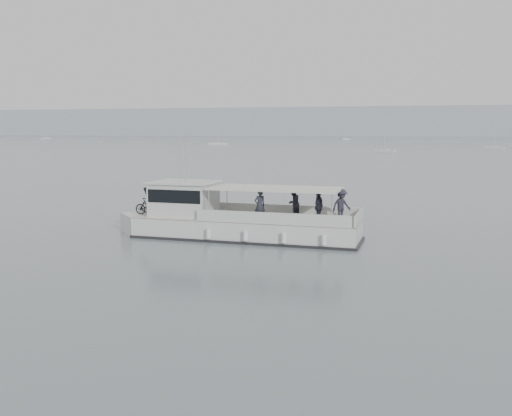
# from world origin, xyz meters

# --- Properties ---
(ground) EXTENTS (1400.00, 1400.00, 0.00)m
(ground) POSITION_xyz_m (0.00, 0.00, 0.00)
(ground) COLOR slate
(ground) RESTS_ON ground
(headland) EXTENTS (1400.00, 90.00, 28.00)m
(headland) POSITION_xyz_m (0.00, 560.00, 14.00)
(headland) COLOR #939EA8
(headland) RESTS_ON ground
(tour_boat) EXTENTS (13.18, 3.76, 5.50)m
(tour_boat) POSITION_xyz_m (0.07, -1.82, 0.90)
(tour_boat) COLOR silver
(tour_boat) RESTS_ON ground
(moored_fleet) EXTENTS (435.78, 366.06, 9.42)m
(moored_fleet) POSITION_xyz_m (-5.86, 211.08, 0.36)
(moored_fleet) COLOR silver
(moored_fleet) RESTS_ON ground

